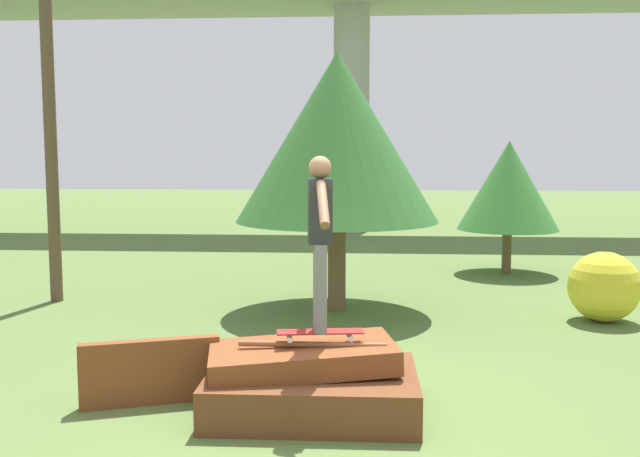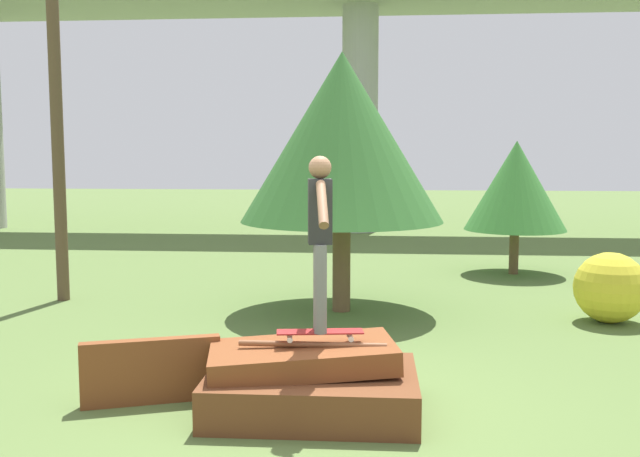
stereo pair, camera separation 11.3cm
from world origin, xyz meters
name	(u,v)px [view 2 (the right image)]	position (x,y,z in m)	size (l,w,h in m)	color
ground_plane	(312,411)	(0.00, 0.00, 0.00)	(80.00, 80.00, 0.00)	#567038
scrap_pile	(310,382)	(-0.03, 0.02, 0.28)	(2.06, 1.41, 0.69)	brown
scrap_plank_loose	(151,371)	(-1.61, 0.10, 0.32)	(1.32, 0.57, 0.64)	brown
skateboard	(320,332)	(0.07, 0.06, 0.76)	(0.84, 0.31, 0.09)	maroon
skater	(320,230)	(0.07, 0.06, 1.74)	(0.26, 1.23, 1.66)	slate
highway_overpass	(361,22)	(0.00, 15.60, 6.39)	(44.00, 3.48, 7.49)	#9E9E99
utility_pole	(55,79)	(-4.65, 4.80, 3.66)	(1.30, 0.20, 7.06)	brown
tree_behind_left	(516,186)	(3.36, 8.05, 1.79)	(2.03, 2.03, 2.70)	brown
tree_behind_right	(342,138)	(0.04, 4.38, 2.69)	(3.12, 3.12, 3.99)	brown
bush_yellow_flowering	(610,288)	(3.97, 3.93, 0.51)	(1.03, 1.03, 1.03)	gold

